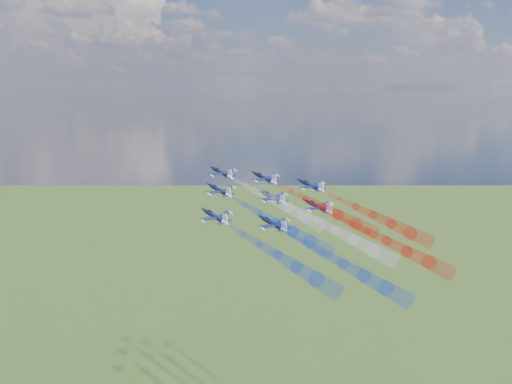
{
  "coord_description": "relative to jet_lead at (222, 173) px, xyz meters",
  "views": [
    {
      "loc": [
        -29.66,
        -153.58,
        172.56
      ],
      "look_at": [
        3.32,
        14.43,
        140.49
      ],
      "focal_mm": 39.04,
      "sensor_mm": 36.0,
      "label": 1
    }
  ],
  "objects": [
    {
      "name": "trail_lead",
      "position": [
        13.1,
        -21.29,
        -5.75
      ],
      "size": [
        24.25,
        36.33,
        13.5
      ],
      "primitive_type": null,
      "rotation": [
        0.23,
        -0.09,
        0.53
      ],
      "color": "white"
    },
    {
      "name": "jet_lead",
      "position": [
        0.0,
        0.0,
        0.0
      ],
      "size": [
        15.55,
        16.69,
        7.14
      ],
      "primitive_type": null,
      "rotation": [
        0.23,
        -0.09,
        0.53
      ],
      "color": "black"
    },
    {
      "name": "jet_outer_right",
      "position": [
        28.48,
        -9.68,
        -3.71
      ],
      "size": [
        15.55,
        16.69,
        7.14
      ],
      "primitive_type": null,
      "rotation": [
        0.23,
        -0.09,
        0.53
      ],
      "color": "black"
    },
    {
      "name": "jet_rear_right",
      "position": [
        26.13,
        -25.13,
        -7.44
      ],
      "size": [
        15.55,
        16.69,
        7.14
      ],
      "primitive_type": null,
      "rotation": [
        0.23,
        -0.09,
        0.53
      ],
      "color": "black"
    },
    {
      "name": "trail_inner_left",
      "position": [
        10.48,
        -35.82,
        -9.09
      ],
      "size": [
        24.25,
        36.33,
        13.5
      ],
      "primitive_type": null,
      "rotation": [
        0.23,
        -0.09,
        0.53
      ],
      "color": "blue"
    },
    {
      "name": "trail_outer_right",
      "position": [
        41.58,
        -30.97,
        -9.46
      ],
      "size": [
        24.25,
        36.33,
        13.5
      ],
      "primitive_type": null,
      "rotation": [
        0.23,
        -0.09,
        0.53
      ],
      "color": "red"
    },
    {
      "name": "jet_inner_right",
      "position": [
        13.57,
        -5.67,
        -1.33
      ],
      "size": [
        15.55,
        16.69,
        7.14
      ],
      "primitive_type": null,
      "rotation": [
        0.23,
        -0.09,
        0.53
      ],
      "color": "black"
    },
    {
      "name": "jet_rear_left",
      "position": [
        9.7,
        -35.57,
        -9.53
      ],
      "size": [
        15.55,
        16.69,
        7.14
      ],
      "primitive_type": null,
      "rotation": [
        0.23,
        -0.09,
        0.53
      ],
      "color": "black"
    },
    {
      "name": "jet_inner_left",
      "position": [
        -2.62,
        -14.53,
        -3.34
      ],
      "size": [
        15.55,
        16.69,
        7.14
      ],
      "primitive_type": null,
      "rotation": [
        0.23,
        -0.09,
        0.53
      ],
      "color": "black"
    },
    {
      "name": "trail_rear_left",
      "position": [
        22.8,
        -56.86,
        -15.28
      ],
      "size": [
        24.25,
        36.33,
        13.5
      ],
      "primitive_type": null,
      "rotation": [
        0.23,
        -0.09,
        0.53
      ],
      "color": "blue"
    },
    {
      "name": "jet_outer_left",
      "position": [
        -6.22,
        -31.74,
        -7.59
      ],
      "size": [
        15.55,
        16.69,
        7.14
      ],
      "primitive_type": null,
      "rotation": [
        0.23,
        -0.09,
        0.53
      ],
      "color": "black"
    },
    {
      "name": "jet_center_third",
      "position": [
        12.98,
        -20.1,
        -5.02
      ],
      "size": [
        15.55,
        16.69,
        7.14
      ],
      "primitive_type": null,
      "rotation": [
        0.23,
        -0.09,
        0.53
      ],
      "color": "black"
    },
    {
      "name": "trail_inner_right",
      "position": [
        26.67,
        -26.96,
        -7.08
      ],
      "size": [
        24.25,
        36.33,
        13.5
      ],
      "primitive_type": null,
      "rotation": [
        0.23,
        -0.09,
        0.53
      ],
      "color": "red"
    },
    {
      "name": "trail_outer_left",
      "position": [
        6.88,
        -53.03,
        -13.34
      ],
      "size": [
        24.25,
        36.33,
        13.5
      ],
      "primitive_type": null,
      "rotation": [
        0.23,
        -0.09,
        0.53
      ],
      "color": "blue"
    },
    {
      "name": "trail_center_third",
      "position": [
        26.08,
        -41.39,
        -10.77
      ],
      "size": [
        24.25,
        36.33,
        13.5
      ],
      "primitive_type": null,
      "rotation": [
        0.23,
        -0.09,
        0.53
      ],
      "color": "white"
    },
    {
      "name": "trail_rear_right",
      "position": [
        39.23,
        -46.42,
        -13.19
      ],
      "size": [
        24.25,
        36.33,
        13.5
      ],
      "primitive_type": null,
      "rotation": [
        0.23,
        -0.09,
        0.53
      ],
      "color": "red"
    }
  ]
}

